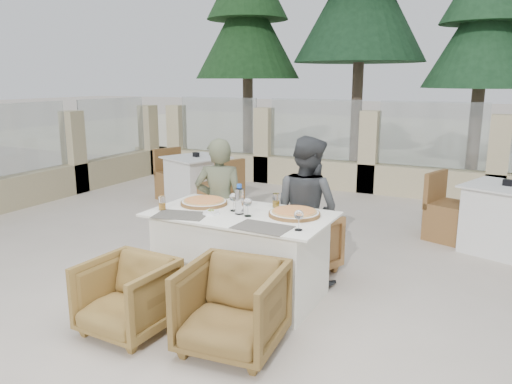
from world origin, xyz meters
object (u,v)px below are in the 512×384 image
at_px(armchair_far_right, 300,243).
at_px(pizza_right, 294,212).
at_px(wine_glass_centre, 234,201).
at_px(beer_glass_left, 162,203).
at_px(water_bottle, 239,199).
at_px(armchair_far_left, 236,235).
at_px(dining_table, 241,254).
at_px(diner_right, 307,210).
at_px(wine_glass_corner, 299,219).
at_px(diner_left, 220,206).
at_px(beer_glass_right, 276,200).
at_px(bg_table_b, 504,219).
at_px(pizza_left, 204,201).
at_px(wine_glass_near, 248,206).
at_px(armchair_near_left, 128,297).
at_px(armchair_near_right, 232,308).
at_px(bg_table_a, 197,182).
at_px(olive_dish, 211,212).

bearing_deg(armchair_far_right, pizza_right, 128.15).
bearing_deg(wine_glass_centre, armchair_far_right, 63.94).
bearing_deg(beer_glass_left, water_bottle, 15.59).
bearing_deg(armchair_far_left, wine_glass_centre, 120.74).
height_order(dining_table, pizza_right, pizza_right).
bearing_deg(water_bottle, diner_right, 57.96).
xyz_separation_m(wine_glass_corner, diner_left, (-1.12, 0.67, -0.18)).
bearing_deg(beer_glass_right, bg_table_b, 46.73).
bearing_deg(pizza_left, water_bottle, -17.63).
bearing_deg(wine_glass_near, armchair_near_left, -120.84).
bearing_deg(bg_table_b, diner_right, -115.19).
height_order(dining_table, armchair_near_left, dining_table).
bearing_deg(wine_glass_near, wine_glass_centre, 152.84).
distance_m(armchair_near_left, armchair_near_right, 0.86).
relative_size(diner_left, bg_table_a, 0.83).
xyz_separation_m(pizza_right, bg_table_a, (-2.60, 2.40, -0.41)).
distance_m(olive_dish, bg_table_b, 3.42).
distance_m(armchair_near_left, diner_left, 1.48).
height_order(diner_right, bg_table_a, diner_right).
relative_size(pizza_right, armchair_near_right, 0.63).
bearing_deg(pizza_left, armchair_far_right, 42.03).
height_order(dining_table, bg_table_a, same).
bearing_deg(wine_glass_corner, armchair_near_right, -112.87).
xyz_separation_m(dining_table, wine_glass_near, (0.10, -0.06, 0.48)).
relative_size(pizza_left, bg_table_b, 0.27).
height_order(water_bottle, wine_glass_corner, water_bottle).
bearing_deg(beer_glass_left, beer_glass_right, 32.13).
relative_size(olive_dish, diner_right, 0.08).
bearing_deg(armchair_near_right, diner_left, 118.63).
xyz_separation_m(wine_glass_near, diner_right, (0.29, 0.66, -0.15)).
bearing_deg(water_bottle, wine_glass_corner, -18.39).
height_order(pizza_left, armchair_far_right, pizza_left).
xyz_separation_m(armchair_near_left, diner_right, (0.85, 1.59, 0.42)).
bearing_deg(pizza_left, dining_table, -14.37).
height_order(diner_right, bg_table_b, diner_right).
relative_size(wine_glass_near, armchair_far_left, 0.27).
bearing_deg(diner_right, bg_table_b, -114.73).
height_order(olive_dish, armchair_near_right, olive_dish).
bearing_deg(bg_table_a, water_bottle, -28.12).
distance_m(pizza_left, pizza_right, 0.91).
relative_size(pizza_left, water_bottle, 1.64).
height_order(dining_table, wine_glass_corner, wine_glass_corner).
bearing_deg(olive_dish, wine_glass_centre, 57.22).
xyz_separation_m(wine_glass_centre, wine_glass_corner, (0.74, -0.28, 0.00)).
distance_m(wine_glass_near, diner_right, 0.74).
height_order(wine_glass_near, beer_glass_left, wine_glass_near).
xyz_separation_m(armchair_far_right, bg_table_b, (1.83, 1.58, 0.08)).
height_order(beer_glass_left, armchair_near_left, beer_glass_left).
height_order(armchair_far_left, diner_left, diner_left).
height_order(beer_glass_right, diner_left, diner_left).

